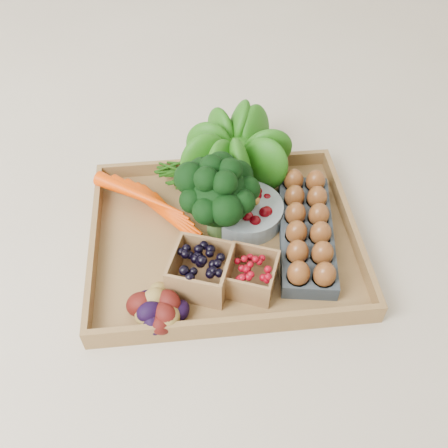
{
  "coord_description": "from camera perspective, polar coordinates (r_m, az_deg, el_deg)",
  "views": [
    {
      "loc": [
        -0.07,
        -0.68,
        0.82
      ],
      "look_at": [
        0.0,
        0.0,
        0.06
      ],
      "focal_mm": 40.0,
      "sensor_mm": 36.0,
      "label": 1
    }
  ],
  "objects": [
    {
      "name": "ground",
      "position": [
        1.07,
        0.0,
        -2.16
      ],
      "size": [
        4.0,
        4.0,
        0.0
      ],
      "primitive_type": "plane",
      "color": "beige",
      "rests_on": "ground"
    },
    {
      "name": "potatoes",
      "position": [
        0.92,
        -7.41,
        -9.24
      ],
      "size": [
        0.13,
        0.13,
        0.07
      ],
      "primitive_type": null,
      "color": "#3E0C0A",
      "rests_on": "tray"
    },
    {
      "name": "cherry_bowl",
      "position": [
        1.08,
        2.54,
        1.37
      ],
      "size": [
        0.16,
        0.16,
        0.04
      ],
      "primitive_type": "cylinder",
      "color": "#8C9EA5",
      "rests_on": "tray"
    },
    {
      "name": "broccoli",
      "position": [
        1.02,
        -0.6,
        1.76
      ],
      "size": [
        0.17,
        0.17,
        0.13
      ],
      "primitive_type": null,
      "color": "black",
      "rests_on": "tray"
    },
    {
      "name": "egg_carton",
      "position": [
        1.06,
        9.34,
        -1.07
      ],
      "size": [
        0.15,
        0.32,
        0.04
      ],
      "primitive_type": "cube",
      "rotation": [
        0.0,
        0.0,
        -0.16
      ],
      "color": "#333B41",
      "rests_on": "tray"
    },
    {
      "name": "punnet_raspberry",
      "position": [
        0.96,
        3.04,
        -5.73
      ],
      "size": [
        0.12,
        0.12,
        0.06
      ],
      "primitive_type": "cube",
      "rotation": [
        0.0,
        0.0,
        -0.38
      ],
      "color": "maroon",
      "rests_on": "tray"
    },
    {
      "name": "punnet_blackberry",
      "position": [
        0.96,
        -2.66,
        -5.28
      ],
      "size": [
        0.14,
        0.14,
        0.08
      ],
      "primitive_type": "cube",
      "rotation": [
        0.0,
        0.0,
        -0.35
      ],
      "color": "black",
      "rests_on": "tray"
    },
    {
      "name": "lettuce",
      "position": [
        1.14,
        1.44,
        8.72
      ],
      "size": [
        0.17,
        0.17,
        0.17
      ],
      "primitive_type": "sphere",
      "color": "#20500C",
      "rests_on": "tray"
    },
    {
      "name": "tray",
      "position": [
        1.06,
        0.0,
        -1.9
      ],
      "size": [
        0.55,
        0.45,
        0.01
      ],
      "primitive_type": "cube",
      "color": "olive",
      "rests_on": "ground"
    },
    {
      "name": "carrots",
      "position": [
        1.08,
        -6.49,
        1.37
      ],
      "size": [
        0.22,
        0.16,
        0.05
      ],
      "primitive_type": null,
      "color": "#EC3F01",
      "rests_on": "tray"
    }
  ]
}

